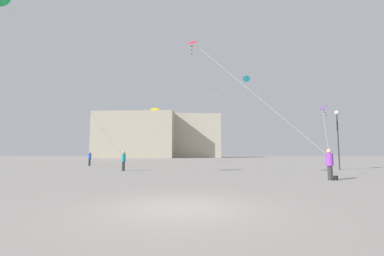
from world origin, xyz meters
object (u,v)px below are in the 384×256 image
at_px(person_in_teal, 123,160).
at_px(kite_violet_diamond, 322,108).
at_px(kite_amber_delta, 153,110).
at_px(building_left_hall, 138,136).
at_px(person_in_blue, 90,158).
at_px(building_centre_hall, 192,137).
at_px(handbag_beside_flyer, 336,178).
at_px(kite_crimson_diamond, 195,45).
at_px(person_in_purple, 330,163).
at_px(lamppost_west, 338,130).
at_px(kite_cyan_diamond, 244,80).

xyz_separation_m(person_in_teal, kite_violet_diamond, (17.35, 0.57, 4.51)).
relative_size(person_in_teal, kite_violet_diamond, 0.19).
distance_m(kite_amber_delta, building_left_hall, 50.39).
bearing_deg(person_in_blue, building_centre_hall, 162.55).
bearing_deg(handbag_beside_flyer, kite_crimson_diamond, 170.82).
relative_size(kite_amber_delta, building_centre_hall, 0.42).
bearing_deg(kite_amber_delta, handbag_beside_flyer, -59.29).
bearing_deg(kite_crimson_diamond, building_centre_hall, 91.02).
bearing_deg(person_in_purple, lamppost_west, 89.73).
bearing_deg(kite_cyan_diamond, handbag_beside_flyer, -89.60).
distance_m(kite_cyan_diamond, building_left_hall, 54.86).
bearing_deg(building_left_hall, person_in_blue, -83.25).
xyz_separation_m(person_in_blue, building_centre_hall, (11.32, 62.30, 6.47)).
distance_m(person_in_teal, handbag_beside_flyer, 15.88).
relative_size(person_in_purple, kite_violet_diamond, 0.20).
distance_m(building_left_hall, handbag_beside_flyer, 78.07).
height_order(kite_amber_delta, building_left_hall, building_left_hall).
bearing_deg(building_left_hall, kite_crimson_diamond, -74.84).
bearing_deg(handbag_beside_flyer, person_in_blue, 141.47).
bearing_deg(kite_amber_delta, building_centre_hall, 84.73).
bearing_deg(person_in_purple, building_left_hall, 140.88).
xyz_separation_m(person_in_teal, building_left_hall, (-13.26, 65.39, 6.35)).
xyz_separation_m(person_in_blue, kite_amber_delta, (6.29, 7.70, 7.04)).
relative_size(building_left_hall, handbag_beside_flyer, 81.95).
height_order(person_in_teal, kite_cyan_diamond, kite_cyan_diamond).
bearing_deg(kite_crimson_diamond, handbag_beside_flyer, -9.18).
bearing_deg(building_left_hall, person_in_teal, -78.53).
bearing_deg(person_in_teal, handbag_beside_flyer, 75.11).
bearing_deg(person_in_teal, person_in_blue, -130.88).
distance_m(kite_amber_delta, kite_crimson_diamond, 23.72).
distance_m(kite_violet_diamond, kite_crimson_diamond, 13.42).
height_order(person_in_teal, kite_crimson_diamond, kite_crimson_diamond).
bearing_deg(building_left_hall, building_centre_hall, 18.20).
relative_size(person_in_blue, lamppost_west, 0.32).
relative_size(person_in_purple, kite_crimson_diamond, 0.21).
xyz_separation_m(person_in_teal, kite_crimson_diamond, (6.11, -6.13, 7.53)).
relative_size(kite_violet_diamond, kite_crimson_diamond, 1.06).
xyz_separation_m(kite_amber_delta, kite_crimson_diamond, (6.41, -22.83, 0.48)).
height_order(person_in_blue, kite_cyan_diamond, kite_cyan_diamond).
relative_size(person_in_blue, building_left_hall, 0.07).
relative_size(person_in_teal, kite_amber_delta, 0.20).
bearing_deg(building_left_hall, kite_amber_delta, -75.09).
bearing_deg(kite_violet_diamond, person_in_teal, -178.13).
relative_size(person_in_teal, building_centre_hall, 0.09).
distance_m(person_in_blue, person_in_teal, 11.16).
bearing_deg(building_centre_hall, person_in_purple, -83.53).
xyz_separation_m(kite_amber_delta, handbag_beside_flyer, (14.32, -24.11, -7.87)).
bearing_deg(lamppost_west, person_in_purple, -120.87).
bearing_deg(building_centre_hall, kite_cyan_diamond, -80.29).
relative_size(kite_amber_delta, lamppost_west, 1.53).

